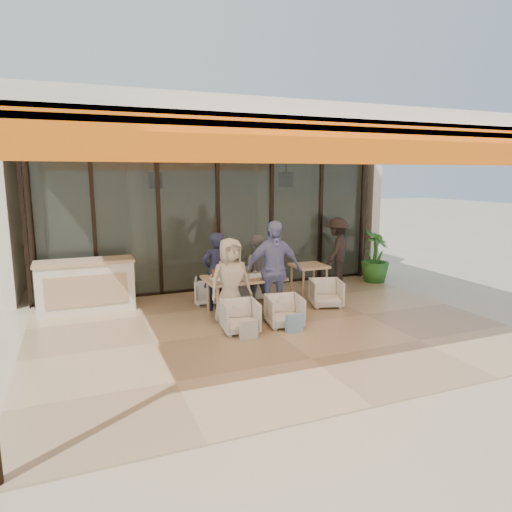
% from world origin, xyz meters
% --- Properties ---
extents(ground, '(70.00, 70.00, 0.00)m').
position_xyz_m(ground, '(0.00, 0.00, 0.00)').
color(ground, '#C6B293').
rests_on(ground, ground).
extents(terrace_floor, '(8.00, 6.00, 0.01)m').
position_xyz_m(terrace_floor, '(0.00, 0.00, 0.01)').
color(terrace_floor, tan).
rests_on(terrace_floor, ground).
extents(terrace_structure, '(8.00, 6.00, 3.40)m').
position_xyz_m(terrace_structure, '(0.00, -0.26, 3.25)').
color(terrace_structure, silver).
rests_on(terrace_structure, ground).
extents(glass_storefront, '(8.08, 0.10, 3.20)m').
position_xyz_m(glass_storefront, '(0.00, 3.00, 1.60)').
color(glass_storefront, '#9EADA3').
rests_on(glass_storefront, ground).
extents(interior_block, '(9.05, 3.62, 3.52)m').
position_xyz_m(interior_block, '(0.01, 5.31, 2.23)').
color(interior_block, silver).
rests_on(interior_block, ground).
extents(host_counter, '(1.85, 0.65, 1.04)m').
position_xyz_m(host_counter, '(-2.95, 2.30, 0.53)').
color(host_counter, silver).
rests_on(host_counter, ground).
extents(dining_table, '(1.50, 0.90, 0.93)m').
position_xyz_m(dining_table, '(-0.14, 0.98, 0.69)').
color(dining_table, tan).
rests_on(dining_table, ground).
extents(chair_far_left, '(0.72, 0.70, 0.61)m').
position_xyz_m(chair_far_left, '(-0.55, 1.93, 0.30)').
color(chair_far_left, silver).
rests_on(chair_far_left, ground).
extents(chair_far_right, '(0.79, 0.75, 0.73)m').
position_xyz_m(chair_far_right, '(0.29, 1.93, 0.37)').
color(chair_far_right, silver).
rests_on(chair_far_right, ground).
extents(chair_near_left, '(0.65, 0.62, 0.62)m').
position_xyz_m(chair_near_left, '(-0.55, 0.03, 0.31)').
color(chair_near_left, silver).
rests_on(chair_near_left, ground).
extents(chair_near_right, '(0.68, 0.65, 0.62)m').
position_xyz_m(chair_near_right, '(0.29, 0.03, 0.31)').
color(chair_near_right, silver).
rests_on(chair_near_right, ground).
extents(diner_navy, '(0.64, 0.49, 1.57)m').
position_xyz_m(diner_navy, '(-0.55, 1.43, 0.79)').
color(diner_navy, '#1A1E39').
rests_on(diner_navy, ground).
extents(diner_grey, '(0.85, 0.74, 1.49)m').
position_xyz_m(diner_grey, '(0.29, 1.43, 0.74)').
color(diner_grey, slate).
rests_on(diner_grey, ground).
extents(diner_cream, '(0.79, 0.54, 1.58)m').
position_xyz_m(diner_cream, '(-0.55, 0.53, 0.79)').
color(diner_cream, beige).
rests_on(diner_cream, ground).
extents(diner_periwinkle, '(1.12, 0.54, 1.86)m').
position_xyz_m(diner_periwinkle, '(0.29, 0.53, 0.93)').
color(diner_periwinkle, '#7581C3').
rests_on(diner_periwinkle, ground).
extents(tote_bag_cream, '(0.30, 0.10, 0.34)m').
position_xyz_m(tote_bag_cream, '(-0.55, -0.37, 0.17)').
color(tote_bag_cream, silver).
rests_on(tote_bag_cream, ground).
extents(tote_bag_blue, '(0.30, 0.10, 0.34)m').
position_xyz_m(tote_bag_blue, '(0.29, -0.37, 0.17)').
color(tote_bag_blue, '#99BFD8').
rests_on(tote_bag_blue, ground).
extents(side_table, '(0.70, 0.70, 0.74)m').
position_xyz_m(side_table, '(1.62, 1.56, 0.64)').
color(side_table, tan).
rests_on(side_table, ground).
extents(side_chair, '(0.75, 0.72, 0.63)m').
position_xyz_m(side_chair, '(1.62, 0.81, 0.32)').
color(side_chair, silver).
rests_on(side_chair, ground).
extents(standing_woman, '(1.21, 1.15, 1.65)m').
position_xyz_m(standing_woman, '(2.93, 2.53, 0.83)').
color(standing_woman, black).
rests_on(standing_woman, ground).
extents(potted_palm, '(1.02, 1.02, 1.30)m').
position_xyz_m(potted_palm, '(3.87, 2.24, 0.65)').
color(potted_palm, '#1E5919').
rests_on(potted_palm, ground).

